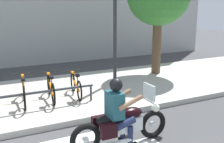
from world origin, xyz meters
The scene contains 8 objects.
crosswalk_stripe_4 centered at (1.42, 1.60, 0.00)m, with size 2.80×0.40×0.01m, color white.
motorcycle centered at (2.07, 0.95, 0.46)m, with size 2.17×0.62×1.22m.
rider centered at (1.99, 0.95, 0.82)m, with size 0.62×0.53×1.43m.
bicycle_3 centered at (0.66, 3.94, 0.51)m, with size 0.48×1.68×0.79m.
bicycle_4 centered at (1.41, 3.94, 0.50)m, with size 0.48×1.66×0.76m.
bicycle_5 centered at (2.15, 3.94, 0.48)m, with size 0.48×1.54×0.72m.
bike_rack centered at (0.29, 3.39, 0.57)m, with size 4.33×0.07×0.49m.
street_lamp centered at (3.93, 4.88, 2.68)m, with size 0.28×0.28×4.44m.
Camera 1 is at (-0.43, -3.61, 2.80)m, focal length 44.76 mm.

